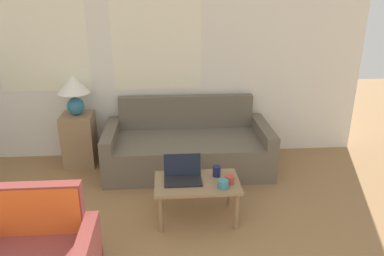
% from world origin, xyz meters
% --- Properties ---
extents(wall_back, '(6.55, 0.06, 2.60)m').
position_xyz_m(wall_back, '(-0.00, 4.01, 1.31)').
color(wall_back, white).
rests_on(wall_back, ground_plane).
extents(couch, '(2.00, 0.92, 0.84)m').
position_xyz_m(couch, '(0.97, 3.54, 0.26)').
color(couch, '#665B4C').
rests_on(couch, ground_plane).
extents(side_table, '(0.38, 0.38, 0.67)m').
position_xyz_m(side_table, '(-0.39, 3.72, 0.33)').
color(side_table, '#937551').
rests_on(side_table, ground_plane).
extents(table_lamp, '(0.39, 0.39, 0.49)m').
position_xyz_m(table_lamp, '(-0.39, 3.72, 0.99)').
color(table_lamp, teal).
rests_on(table_lamp, side_table).
extents(coffee_table, '(0.81, 0.49, 0.40)m').
position_xyz_m(coffee_table, '(0.99, 2.41, 0.35)').
color(coffee_table, '#8E704C').
rests_on(coffee_table, ground_plane).
extents(laptop, '(0.36, 0.27, 0.22)m').
position_xyz_m(laptop, '(0.85, 2.45, 0.46)').
color(laptop, black).
rests_on(laptop, coffee_table).
extents(cup_navy, '(0.08, 0.08, 0.11)m').
position_xyz_m(cup_navy, '(1.19, 2.50, 0.46)').
color(cup_navy, '#191E4C').
rests_on(cup_navy, coffee_table).
extents(cup_yellow, '(0.10, 0.10, 0.08)m').
position_xyz_m(cup_yellow, '(1.22, 2.27, 0.44)').
color(cup_yellow, teal).
rests_on(cup_yellow, coffee_table).
extents(cup_white, '(0.09, 0.09, 0.07)m').
position_xyz_m(cup_white, '(1.29, 2.36, 0.44)').
color(cup_white, '#B23D38').
rests_on(cup_white, coffee_table).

